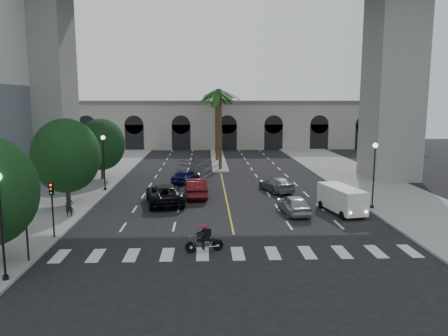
{
  "coord_description": "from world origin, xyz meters",
  "views": [
    {
      "loc": [
        -1.79,
        -25.22,
        8.67
      ],
      "look_at": [
        -0.47,
        6.0,
        3.76
      ],
      "focal_mm": 35.0,
      "sensor_mm": 36.0,
      "label": 1
    }
  ],
  "objects_px": {
    "traffic_signal_near": "(26,218)",
    "motorcycle_rider": "(205,239)",
    "car_b": "(196,188)",
    "lamp_post_left_far": "(104,158)",
    "lamp_post_right": "(374,170)",
    "car_c": "(164,194)",
    "lamp_post_left_near": "(1,217)",
    "car_a": "(294,204)",
    "pedestrian_a": "(69,206)",
    "car_d": "(277,184)",
    "car_e": "(186,176)",
    "cargo_van": "(342,199)",
    "pedestrian_b": "(21,219)",
    "traffic_signal_far": "(52,200)"
  },
  "relations": [
    {
      "from": "car_d",
      "to": "car_e",
      "type": "xyz_separation_m",
      "value": [
        -8.83,
        4.74,
        0.04
      ]
    },
    {
      "from": "lamp_post_right",
      "to": "pedestrian_a",
      "type": "relative_size",
      "value": 3.51
    },
    {
      "from": "motorcycle_rider",
      "to": "car_b",
      "type": "height_order",
      "value": "car_b"
    },
    {
      "from": "lamp_post_right",
      "to": "car_c",
      "type": "xyz_separation_m",
      "value": [
        -16.67,
        2.73,
        -2.38
      ]
    },
    {
      "from": "pedestrian_a",
      "to": "pedestrian_b",
      "type": "xyz_separation_m",
      "value": [
        -2.06,
        -3.55,
        0.05
      ]
    },
    {
      "from": "lamp_post_right",
      "to": "car_d",
      "type": "relative_size",
      "value": 1.1
    },
    {
      "from": "motorcycle_rider",
      "to": "car_e",
      "type": "relative_size",
      "value": 0.51
    },
    {
      "from": "traffic_signal_near",
      "to": "car_c",
      "type": "xyz_separation_m",
      "value": [
        6.03,
        13.23,
        -1.67
      ]
    },
    {
      "from": "car_e",
      "to": "pedestrian_b",
      "type": "distance_m",
      "value": 19.81
    },
    {
      "from": "car_b",
      "to": "pedestrian_b",
      "type": "height_order",
      "value": "pedestrian_b"
    },
    {
      "from": "traffic_signal_near",
      "to": "pedestrian_a",
      "type": "distance_m",
      "value": 9.08
    },
    {
      "from": "lamp_post_left_near",
      "to": "car_a",
      "type": "relative_size",
      "value": 1.24
    },
    {
      "from": "motorcycle_rider",
      "to": "car_e",
      "type": "bearing_deg",
      "value": 83.87
    },
    {
      "from": "cargo_van",
      "to": "pedestrian_a",
      "type": "xyz_separation_m",
      "value": [
        -20.48,
        -0.67,
        -0.23
      ]
    },
    {
      "from": "traffic_signal_near",
      "to": "motorcycle_rider",
      "type": "bearing_deg",
      "value": 8.56
    },
    {
      "from": "car_d",
      "to": "motorcycle_rider",
      "type": "bearing_deg",
      "value": 51.6
    },
    {
      "from": "pedestrian_b",
      "to": "car_d",
      "type": "bearing_deg",
      "value": 48.55
    },
    {
      "from": "lamp_post_right",
      "to": "motorcycle_rider",
      "type": "distance_m",
      "value": 16.24
    },
    {
      "from": "lamp_post_left_near",
      "to": "car_e",
      "type": "xyz_separation_m",
      "value": [
        7.49,
        24.99,
        -2.48
      ]
    },
    {
      "from": "lamp_post_left_near",
      "to": "lamp_post_left_far",
      "type": "bearing_deg",
      "value": 90.0
    },
    {
      "from": "lamp_post_left_near",
      "to": "car_d",
      "type": "xyz_separation_m",
      "value": [
        16.32,
        20.24,
        -2.52
      ]
    },
    {
      "from": "lamp_post_left_far",
      "to": "lamp_post_right",
      "type": "bearing_deg",
      "value": -19.33
    },
    {
      "from": "lamp_post_left_far",
      "to": "car_e",
      "type": "height_order",
      "value": "lamp_post_left_far"
    },
    {
      "from": "car_b",
      "to": "car_d",
      "type": "bearing_deg",
      "value": -169.86
    },
    {
      "from": "traffic_signal_far",
      "to": "motorcycle_rider",
      "type": "xyz_separation_m",
      "value": [
        9.46,
        -2.58,
        -1.78
      ]
    },
    {
      "from": "car_b",
      "to": "lamp_post_right",
      "type": "bearing_deg",
      "value": 154.98
    },
    {
      "from": "car_c",
      "to": "car_d",
      "type": "xyz_separation_m",
      "value": [
        10.19,
        4.51,
        -0.14
      ]
    },
    {
      "from": "car_b",
      "to": "motorcycle_rider",
      "type": "bearing_deg",
      "value": 88.75
    },
    {
      "from": "motorcycle_rider",
      "to": "car_b",
      "type": "bearing_deg",
      "value": 81.73
    },
    {
      "from": "lamp_post_right",
      "to": "pedestrian_a",
      "type": "height_order",
      "value": "lamp_post_right"
    },
    {
      "from": "traffic_signal_near",
      "to": "car_b",
      "type": "relative_size",
      "value": 0.7
    },
    {
      "from": "cargo_van",
      "to": "traffic_signal_far",
      "type": "bearing_deg",
      "value": -176.17
    },
    {
      "from": "lamp_post_right",
      "to": "car_b",
      "type": "height_order",
      "value": "lamp_post_right"
    },
    {
      "from": "lamp_post_left_near",
      "to": "traffic_signal_far",
      "type": "relative_size",
      "value": 1.47
    },
    {
      "from": "car_b",
      "to": "car_e",
      "type": "relative_size",
      "value": 1.19
    },
    {
      "from": "car_d",
      "to": "pedestrian_b",
      "type": "distance_m",
      "value": 22.51
    },
    {
      "from": "car_b",
      "to": "pedestrian_a",
      "type": "height_order",
      "value": "car_b"
    },
    {
      "from": "traffic_signal_near",
      "to": "motorcycle_rider",
      "type": "height_order",
      "value": "traffic_signal_near"
    },
    {
      "from": "car_c",
      "to": "car_d",
      "type": "bearing_deg",
      "value": -166.59
    },
    {
      "from": "car_d",
      "to": "car_e",
      "type": "bearing_deg",
      "value": -44.15
    },
    {
      "from": "lamp_post_left_near",
      "to": "lamp_post_right",
      "type": "height_order",
      "value": "same"
    },
    {
      "from": "car_c",
      "to": "cargo_van",
      "type": "relative_size",
      "value": 1.2
    },
    {
      "from": "traffic_signal_near",
      "to": "car_b",
      "type": "xyz_separation_m",
      "value": [
        8.59,
        15.72,
        -1.66
      ]
    },
    {
      "from": "cargo_van",
      "to": "traffic_signal_near",
      "type": "bearing_deg",
      "value": -166.15
    },
    {
      "from": "lamp_post_left_near",
      "to": "car_d",
      "type": "height_order",
      "value": "lamp_post_left_near"
    },
    {
      "from": "lamp_post_left_far",
      "to": "car_c",
      "type": "height_order",
      "value": "lamp_post_left_far"
    },
    {
      "from": "car_d",
      "to": "cargo_van",
      "type": "bearing_deg",
      "value": 98.69
    },
    {
      "from": "lamp_post_left_far",
      "to": "car_a",
      "type": "distance_m",
      "value": 18.79
    },
    {
      "from": "lamp_post_left_near",
      "to": "car_b",
      "type": "height_order",
      "value": "lamp_post_left_near"
    },
    {
      "from": "pedestrian_b",
      "to": "lamp_post_left_far",
      "type": "bearing_deg",
      "value": 94.49
    }
  ]
}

